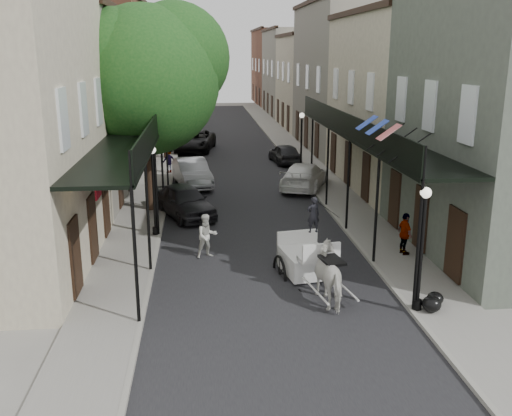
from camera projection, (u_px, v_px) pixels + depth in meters
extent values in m
plane|color=gray|center=(271.00, 291.00, 18.43)|extent=(140.00, 140.00, 0.00)
cube|color=black|center=(234.00, 169.00, 37.62)|extent=(8.00, 90.00, 0.01)
cube|color=gray|center=(158.00, 169.00, 37.14)|extent=(2.20, 90.00, 0.12)
cube|color=gray|center=(309.00, 166.00, 38.07)|extent=(2.20, 90.00, 0.12)
cube|color=beige|center=(117.00, 81.00, 45.03)|extent=(5.00, 80.00, 10.50)
cube|color=slate|center=(331.00, 80.00, 46.62)|extent=(5.00, 80.00, 10.50)
cube|color=black|center=(132.00, 138.00, 23.62)|extent=(2.20, 18.00, 0.12)
cube|color=black|center=(157.00, 126.00, 23.59)|extent=(0.06, 18.00, 1.00)
cylinder|color=black|center=(135.00, 255.00, 15.58)|extent=(0.10, 0.10, 4.00)
cylinder|color=black|center=(156.00, 187.00, 23.26)|extent=(0.10, 0.10, 4.00)
cylinder|color=black|center=(167.00, 154.00, 30.93)|extent=(0.10, 0.10, 4.00)
cube|color=black|center=(367.00, 135.00, 24.55)|extent=(2.20, 18.00, 0.12)
cube|color=black|center=(343.00, 124.00, 24.32)|extent=(0.06, 18.00, 1.00)
cylinder|color=black|center=(418.00, 245.00, 16.32)|extent=(0.10, 0.10, 4.00)
cylinder|color=black|center=(348.00, 183.00, 24.00)|extent=(0.10, 0.10, 4.00)
cylinder|color=black|center=(312.00, 151.00, 31.67)|extent=(0.10, 0.10, 4.00)
cylinder|color=#382619|center=(149.00, 152.00, 26.83)|extent=(0.44, 0.44, 5.60)
sphere|color=#154316|center=(145.00, 81.00, 25.96)|extent=(6.80, 6.80, 6.80)
sphere|color=#154316|center=(175.00, 58.00, 26.39)|extent=(5.10, 5.10, 5.10)
cylinder|color=#382619|center=(166.00, 122.00, 40.34)|extent=(0.44, 0.44, 5.04)
sphere|color=#154316|center=(164.00, 80.00, 39.55)|extent=(6.00, 6.00, 6.00)
sphere|color=#154316|center=(181.00, 66.00, 40.00)|extent=(4.50, 4.50, 4.50)
cylinder|color=black|center=(417.00, 304.00, 16.82)|extent=(0.28, 0.28, 0.30)
cylinder|color=black|center=(421.00, 255.00, 16.41)|extent=(0.12, 0.12, 3.40)
sphere|color=white|center=(426.00, 193.00, 15.92)|extent=(0.32, 0.32, 0.32)
cylinder|color=black|center=(156.00, 231.00, 23.74)|extent=(0.28, 0.28, 0.30)
cylinder|color=black|center=(154.00, 195.00, 23.33)|extent=(0.12, 0.12, 3.40)
sphere|color=white|center=(152.00, 150.00, 22.83)|extent=(0.32, 0.32, 0.32)
cylinder|color=black|center=(301.00, 170.00, 36.01)|extent=(0.28, 0.28, 0.30)
cylinder|color=black|center=(301.00, 145.00, 35.60)|extent=(0.12, 0.12, 3.40)
sphere|color=white|center=(302.00, 115.00, 35.11)|extent=(0.32, 0.32, 0.32)
imported|color=silver|center=(333.00, 275.00, 17.40)|extent=(1.30, 2.22, 1.76)
torus|color=black|center=(275.00, 251.00, 20.11)|extent=(0.33, 1.37, 1.38)
torus|color=black|center=(321.00, 247.00, 20.56)|extent=(0.33, 1.37, 1.38)
torus|color=black|center=(295.00, 275.00, 18.86)|extent=(0.20, 0.72, 0.72)
torus|color=black|center=(332.00, 271.00, 19.21)|extent=(0.20, 0.72, 0.72)
cube|color=white|center=(301.00, 239.00, 20.02)|extent=(1.81, 2.15, 0.75)
cube|color=white|center=(313.00, 234.00, 18.83)|extent=(1.36, 0.80, 0.13)
cube|color=white|center=(316.00, 227.00, 18.50)|extent=(1.28, 0.33, 0.53)
imported|color=black|center=(313.00, 215.00, 18.66)|extent=(0.48, 0.36, 1.20)
imported|color=beige|center=(207.00, 236.00, 21.25)|extent=(0.98, 0.87, 1.67)
imported|color=gray|center=(168.00, 160.00, 35.63)|extent=(1.17, 1.04, 1.58)
imported|color=gray|center=(405.00, 234.00, 21.23)|extent=(0.53, 0.98, 1.60)
imported|color=black|center=(185.00, 201.00, 26.59)|extent=(3.35, 4.75, 1.50)
imported|color=#A8A8AD|center=(192.00, 173.00, 32.60)|extent=(2.52, 4.94, 1.55)
imported|color=black|center=(195.00, 141.00, 44.18)|extent=(3.50, 6.05, 1.59)
imported|color=white|center=(304.00, 176.00, 32.01)|extent=(3.73, 5.43, 1.46)
imported|color=black|center=(285.00, 153.00, 39.31)|extent=(2.07, 4.15, 1.36)
ellipsoid|color=black|center=(432.00, 304.00, 16.64)|extent=(0.56, 0.56, 0.48)
ellipsoid|color=black|center=(435.00, 299.00, 17.11)|extent=(0.49, 0.49, 0.39)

